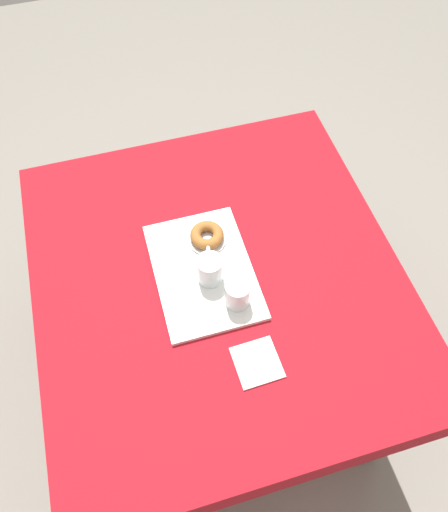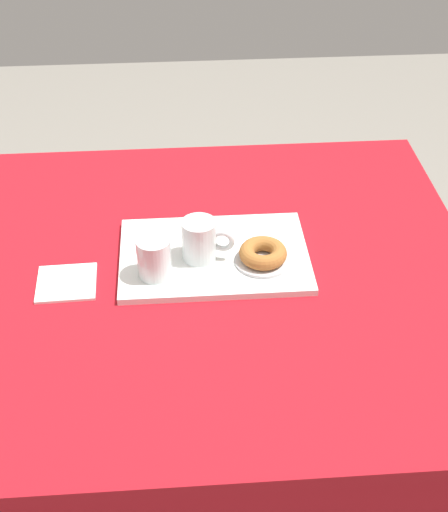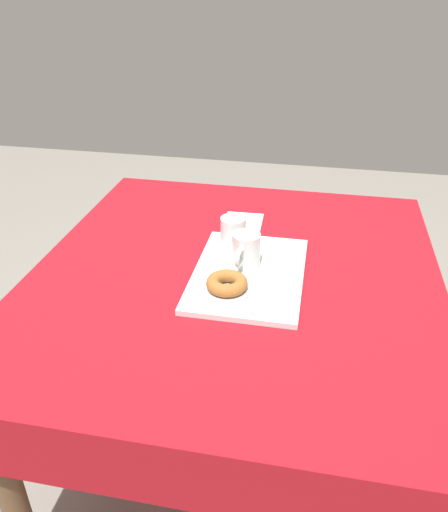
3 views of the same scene
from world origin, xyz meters
The scene contains 8 objects.
ground_plane centered at (0.00, 0.00, 0.00)m, with size 6.00×6.00×0.00m, color gray.
dining_table centered at (0.00, 0.00, 0.66)m, with size 1.18×1.08×0.77m.
serving_tray centered at (-0.02, -0.04, 0.78)m, with size 0.41×0.28×0.01m, color white.
tea_mug_left centered at (0.01, -0.03, 0.83)m, with size 0.11×0.07×0.09m.
water_glass_near centered at (0.11, 0.03, 0.82)m, with size 0.07×0.07×0.09m.
donut_plate_left centered at (-0.12, 0.00, 0.79)m, with size 0.12×0.12×0.01m, color silver.
sugar_donut_left centered at (-0.12, 0.00, 0.81)m, with size 0.10×0.10×0.03m, color #A3662D.
paper_napkin centered at (0.29, 0.03, 0.77)m, with size 0.12×0.12×0.01m, color white.
Camera 1 is at (0.74, -0.20, 2.06)m, focal length 35.53 mm.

